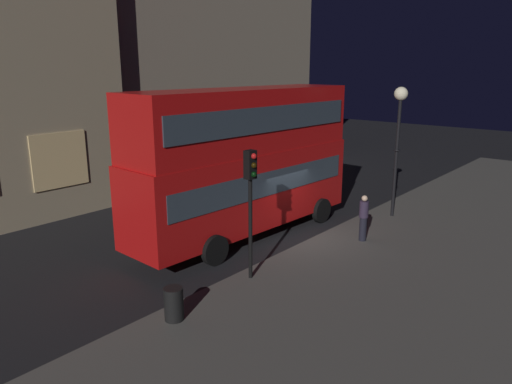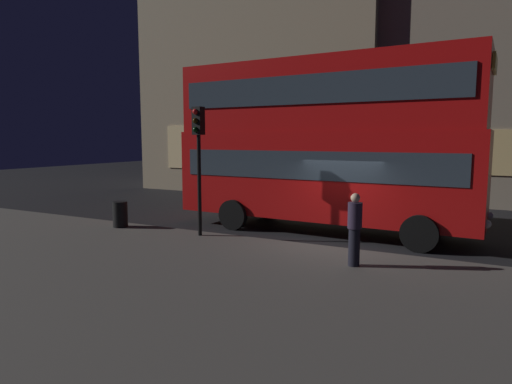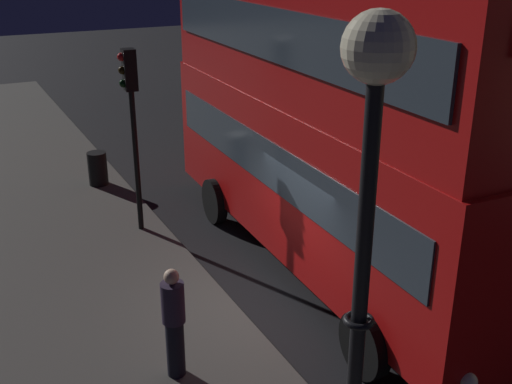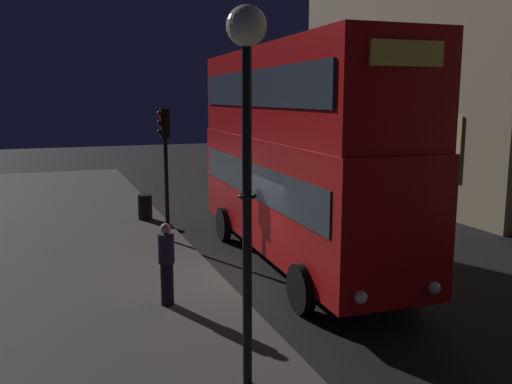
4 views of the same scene
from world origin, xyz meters
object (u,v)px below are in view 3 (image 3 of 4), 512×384
object	(u,v)px
traffic_light_near_kerb	(131,103)
litter_bin	(98,168)
pedestrian	(174,322)
double_decker_bus	(327,111)
street_lamp	(369,176)

from	to	relation	value
traffic_light_near_kerb	litter_bin	world-z (taller)	traffic_light_near_kerb
pedestrian	litter_bin	xyz separation A→B (m)	(-8.40, 0.93, -0.46)
traffic_light_near_kerb	litter_bin	size ratio (longest dim) A/B	4.52
double_decker_bus	pedestrian	size ratio (longest dim) A/B	5.84
double_decker_bus	pedestrian	distance (m)	5.00
pedestrian	double_decker_bus	bearing A→B (deg)	-101.26
pedestrian	litter_bin	distance (m)	8.47
traffic_light_near_kerb	litter_bin	xyz separation A→B (m)	(-3.21, -0.14, -2.43)
double_decker_bus	traffic_light_near_kerb	size ratio (longest dim) A/B	2.56
street_lamp	litter_bin	bearing A→B (deg)	177.88
street_lamp	double_decker_bus	bearing A→B (deg)	149.25
pedestrian	litter_bin	size ratio (longest dim) A/B	1.98
double_decker_bus	traffic_light_near_kerb	world-z (taller)	double_decker_bus
pedestrian	street_lamp	bearing A→B (deg)	147.17
street_lamp	litter_bin	size ratio (longest dim) A/B	6.27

